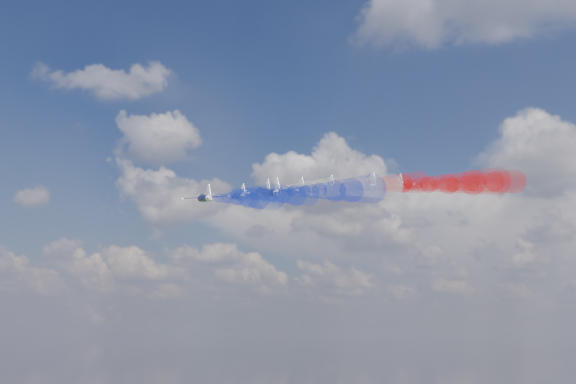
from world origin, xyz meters
The scene contains 16 objects.
jet_lead centered at (-3.55, 3.04, 149.93)m, with size 9.34×11.67×3.11m, color black, non-canonical shape.
trail_lead centered at (14.41, -10.34, 145.93)m, with size 3.89×35.18×3.89m, color white, non-canonical shape.
jet_inner_left centered at (-0.62, -9.97, 146.12)m, with size 9.34×11.67×3.11m, color black, non-canonical shape.
trail_inner_left centered at (17.33, -23.35, 142.13)m, with size 3.89×35.18×3.89m, color #172BCB, non-canonical shape.
jet_inner_right centered at (12.01, 4.50, 149.23)m, with size 9.34×11.67×3.11m, color black, non-canonical shape.
trail_inner_right centered at (29.96, -8.88, 145.23)m, with size 3.89×35.18×3.89m, color red, non-canonical shape.
jet_outer_left centered at (3.54, -25.95, 142.61)m, with size 9.34×11.67×3.11m, color black, non-canonical shape.
trail_outer_left centered at (21.50, -39.34, 138.62)m, with size 3.89×35.18×3.89m, color #172BCB, non-canonical shape.
jet_center_third centered at (13.64, -10.08, 145.73)m, with size 9.34×11.67×3.11m, color black, non-canonical shape.
trail_center_third centered at (31.60, -23.46, 141.74)m, with size 3.89×35.18×3.89m, color white, non-canonical shape.
jet_outer_right centered at (27.35, 5.53, 147.68)m, with size 9.34×11.67×3.11m, color black, non-canonical shape.
trail_outer_right centered at (45.31, -7.86, 143.69)m, with size 3.89×35.18×3.89m, color red, non-canonical shape.
jet_rear_left centered at (18.00, -25.07, 142.20)m, with size 9.34×11.67×3.11m, color black, non-canonical shape.
trail_rear_left centered at (35.95, -38.45, 138.21)m, with size 3.89×35.18×3.89m, color #172BCB, non-canonical shape.
jet_rear_right centered at (29.55, -11.29, 144.35)m, with size 9.34×11.67×3.11m, color black, non-canonical shape.
trail_rear_right centered at (47.50, -24.68, 140.36)m, with size 3.89×35.18×3.89m, color red, non-canonical shape.
Camera 1 is at (87.11, -124.89, 117.46)m, focal length 43.53 mm.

